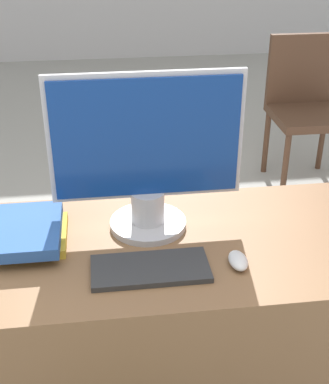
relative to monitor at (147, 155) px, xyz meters
The scene contains 6 objects.
desk 0.61m from the monitor, 56.02° to the right, with size 1.36×0.60×0.72m.
monitor is the anchor object (origin of this frame).
keyboard 0.32m from the monitor, 94.34° to the right, with size 0.32×0.15×0.02m.
mouse 0.39m from the monitor, 46.23° to the right, with size 0.05×0.09×0.03m.
book_stack 0.40m from the monitor, behind, with size 0.20×0.27×0.06m.
far_chair 2.02m from the monitor, 54.88° to the left, with size 0.44×0.44×0.90m.
Camera 1 is at (-0.20, -0.97, 1.59)m, focal length 50.00 mm.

